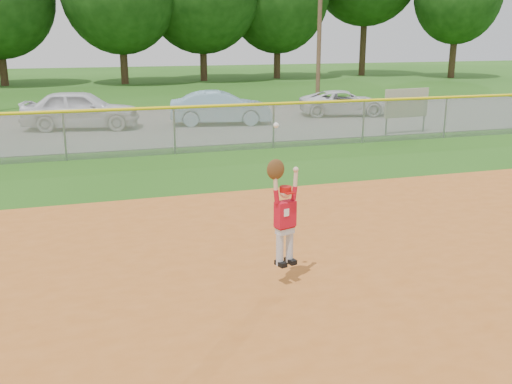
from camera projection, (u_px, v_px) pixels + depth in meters
ground at (275, 277)px, 9.14m from camera, size 120.00×120.00×0.00m
clay_infield at (362, 381)px, 6.37m from camera, size 24.00×16.00×0.04m
parking_strip at (152, 126)px, 23.87m from camera, size 44.00×10.00×0.03m
car_white_a at (81, 109)px, 22.82m from camera, size 4.83×2.61×1.56m
car_blue at (221, 108)px, 23.97m from camera, size 4.39×2.13×1.38m
car_white_b at (344, 103)px, 26.67m from camera, size 4.42×2.67×1.15m
sponsor_sign at (406, 104)px, 21.63m from camera, size 1.95×0.25×1.74m
outfield_fence at (174, 127)px, 18.11m from camera, size 40.06×0.10×1.55m
power_lines at (153, 14)px, 28.42m from camera, size 19.40×0.24×9.00m
ballplayer at (284, 213)px, 8.50m from camera, size 0.55×0.30×2.20m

